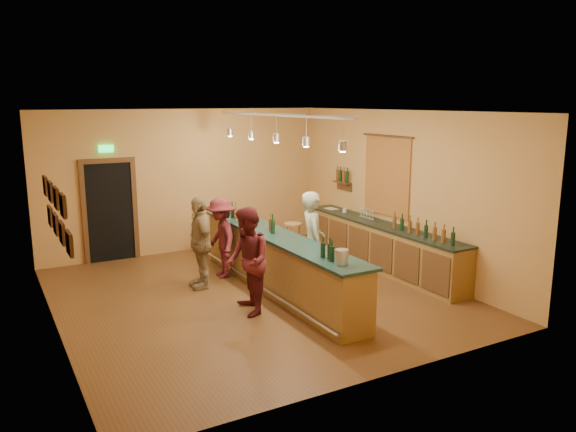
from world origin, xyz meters
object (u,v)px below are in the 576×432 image
bartender (313,242)px  tasting_bar (277,258)px  back_counter (381,245)px  customer_b (200,242)px  customer_c (221,238)px  bar_stool (293,230)px  customer_a (247,261)px

bartender → tasting_bar: bearing=78.1°
back_counter → customer_b: (-3.63, 0.68, 0.36)m
customer_c → tasting_bar: bearing=28.3°
back_counter → customer_c: 3.25m
tasting_bar → bar_stool: tasting_bar is taller
customer_a → tasting_bar: bearing=140.4°
customer_a → customer_c: 2.04m
bar_stool → tasting_bar: bearing=-127.2°
back_counter → bar_stool: (-1.20, 1.54, 0.15)m
customer_a → bar_stool: size_ratio=2.23×
customer_a → customer_c: (0.38, 2.00, -0.09)m
bartender → customer_c: 1.94m
customer_a → customer_b: size_ratio=1.03×
back_counter → customer_b: customer_b is taller
bartender → customer_a: (-1.48, -0.42, -0.04)m
back_counter → customer_a: customer_a is taller
back_counter → bar_stool: size_ratio=5.81×
back_counter → tasting_bar: (-2.51, -0.18, 0.12)m
back_counter → customer_a: size_ratio=2.61×
customer_a → customer_b: bearing=-161.2°
tasting_bar → customer_c: (-0.55, 1.26, 0.17)m
back_counter → bartender: bartender is taller
back_counter → customer_c: bearing=160.5°
customer_a → bartender: bearing=117.5°
customer_c → customer_a: bearing=-5.8°
bar_stool → back_counter: bearing=-52.1°
customer_a → bar_stool: (2.23, 2.46, -0.23)m
back_counter → tasting_bar: tasting_bar is taller
tasting_bar → customer_c: bearing=113.5°
tasting_bar → customer_c: customer_c is taller
customer_a → customer_c: size_ratio=1.12×
bartender → bar_stool: bartender is taller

